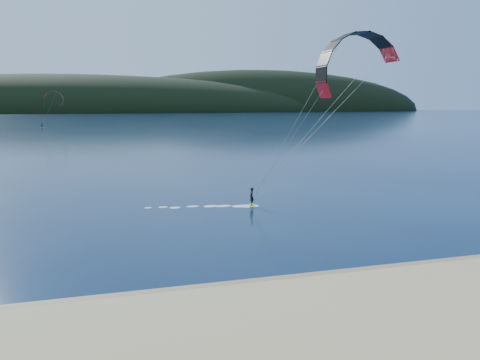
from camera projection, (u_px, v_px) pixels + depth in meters
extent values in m
plane|color=#071539|center=(207.00, 338.00, 19.47)|extent=(1800.00, 1800.00, 0.00)
cube|color=#937D55|center=(189.00, 295.00, 23.74)|extent=(220.00, 2.50, 0.10)
ellipsoid|color=black|center=(75.00, 112.00, 689.89)|extent=(840.00, 280.00, 110.00)
ellipsoid|color=black|center=(264.00, 111.00, 811.42)|extent=(600.00, 240.00, 140.00)
cube|color=#D4E51A|center=(251.00, 206.00, 45.02)|extent=(0.76, 1.48, 0.08)
imported|color=black|center=(252.00, 197.00, 44.88)|extent=(0.55, 0.71, 1.74)
cylinder|color=gray|center=(303.00, 138.00, 41.81)|extent=(0.02, 0.02, 14.36)
cube|color=#D4E51A|center=(42.00, 127.00, 206.03)|extent=(1.41, 1.52, 0.09)
imported|color=black|center=(42.00, 125.00, 205.87)|extent=(1.17, 1.19, 1.93)
cylinder|color=gray|center=(48.00, 112.00, 202.73)|extent=(0.02, 0.02, 13.36)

